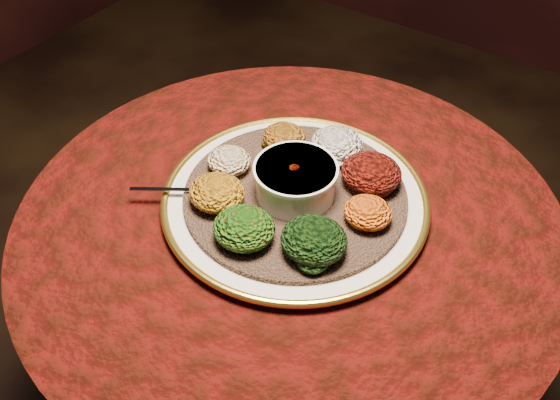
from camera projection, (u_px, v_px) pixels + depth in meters
The scene contains 13 objects.
table at pixel (289, 280), 1.21m from camera, with size 0.96×0.96×0.73m.
platter at pixel (295, 200), 1.10m from camera, with size 0.52×0.52×0.02m.
injera at pixel (295, 196), 1.09m from camera, with size 0.39×0.39×0.01m, color brown.
stew_bowl at pixel (296, 179), 1.06m from camera, with size 0.14×0.14×0.06m.
spoon at pixel (194, 190), 1.08m from camera, with size 0.13×0.09×0.01m.
portion_ayib at pixel (337, 143), 1.15m from camera, with size 0.10×0.09×0.05m, color silver.
portion_kitfo at pixel (371, 173), 1.08m from camera, with size 0.11×0.10×0.05m, color black.
portion_tikil at pixel (368, 212), 1.02m from camera, with size 0.08×0.08×0.04m, color #A6580D.
portion_gomen at pixel (314, 240), 0.97m from camera, with size 0.11×0.10×0.05m, color black.
portion_mixveg at pixel (244, 228), 0.99m from camera, with size 0.10×0.10×0.05m, color #AB4A0B.
portion_kik at pixel (217, 193), 1.05m from camera, with size 0.10×0.09×0.05m, color #B3730F.
portion_timatim at pixel (229, 161), 1.12m from camera, with size 0.08×0.08×0.04m, color maroon.
portion_shiro at pixel (284, 137), 1.17m from camera, with size 0.08×0.08×0.04m, color #8E4F11.
Camera 1 is at (0.42, -0.64, 1.51)m, focal length 40.00 mm.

